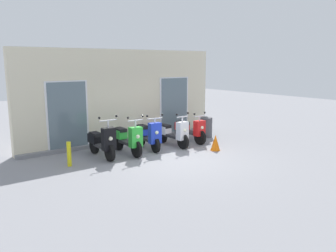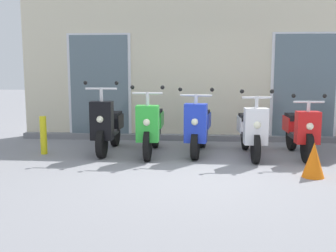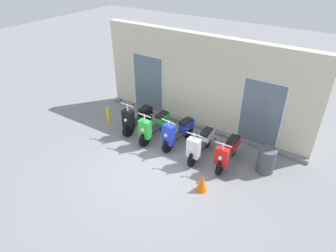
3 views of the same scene
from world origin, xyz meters
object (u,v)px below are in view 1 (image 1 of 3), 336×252
(curb_bollard, at_px, (69,154))
(scooter_blue, at_px, (148,135))
(scooter_green, at_px, (127,138))
(scooter_red, at_px, (190,130))
(scooter_white, at_px, (173,133))
(trash_bin, at_px, (205,127))
(scooter_black, at_px, (102,142))
(traffic_cone, at_px, (215,143))

(curb_bollard, bearing_deg, scooter_blue, 5.13)
(scooter_green, bearing_deg, scooter_red, 1.01)
(scooter_white, xyz_separation_m, scooter_red, (0.87, 0.09, -0.01))
(scooter_white, bearing_deg, curb_bollard, -178.21)
(trash_bin, distance_m, curb_bollard, 5.73)
(scooter_blue, bearing_deg, scooter_white, -8.48)
(scooter_black, distance_m, trash_bin, 4.57)
(scooter_black, distance_m, traffic_cone, 3.69)
(scooter_green, distance_m, traffic_cone, 2.90)
(scooter_blue, bearing_deg, scooter_black, 179.58)
(scooter_blue, height_order, trash_bin, scooter_blue)
(scooter_green, relative_size, trash_bin, 2.20)
(scooter_green, height_order, scooter_white, scooter_green)
(trash_bin, bearing_deg, scooter_green, -174.26)
(scooter_black, bearing_deg, curb_bollard, -166.88)
(scooter_black, height_order, trash_bin, scooter_black)
(scooter_green, distance_m, trash_bin, 3.75)
(scooter_red, bearing_deg, scooter_black, 178.98)
(scooter_black, height_order, scooter_white, scooter_black)
(scooter_white, relative_size, traffic_cone, 3.16)
(scooter_white, xyz_separation_m, trash_bin, (1.95, 0.42, -0.10))
(scooter_white, distance_m, curb_bollard, 3.76)
(scooter_green, height_order, curb_bollard, scooter_green)
(scooter_red, distance_m, traffic_cone, 1.44)
(scooter_white, bearing_deg, scooter_black, 176.73)
(scooter_green, relative_size, scooter_blue, 1.08)
(scooter_black, height_order, scooter_red, scooter_black)
(curb_bollard, bearing_deg, trash_bin, 5.34)
(scooter_red, distance_m, curb_bollard, 4.64)
(scooter_green, height_order, scooter_blue, scooter_green)
(scooter_white, bearing_deg, traffic_cone, -60.36)
(scooter_green, distance_m, scooter_white, 1.78)
(scooter_white, distance_m, traffic_cone, 1.55)
(scooter_red, xyz_separation_m, trash_bin, (1.07, 0.33, -0.08))
(scooter_black, distance_m, scooter_blue, 1.69)
(scooter_black, xyz_separation_m, scooter_white, (2.61, -0.15, -0.01))
(scooter_green, height_order, scooter_red, scooter_green)
(traffic_cone, relative_size, trash_bin, 0.68)
(scooter_green, bearing_deg, trash_bin, 5.74)
(scooter_red, height_order, trash_bin, scooter_red)
(scooter_black, relative_size, curb_bollard, 2.29)
(scooter_red, bearing_deg, scooter_white, -174.28)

